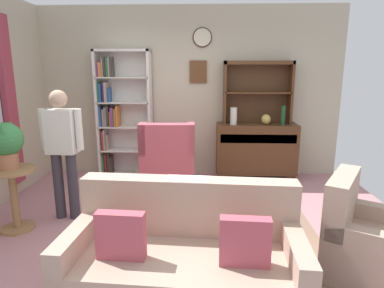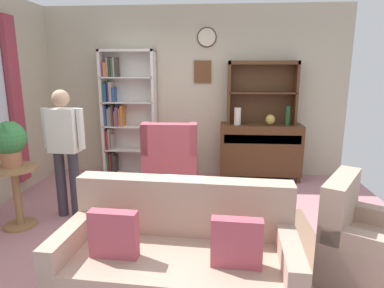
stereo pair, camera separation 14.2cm
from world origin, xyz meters
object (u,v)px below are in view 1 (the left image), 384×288
object	(u,v)px
person_reading	(62,146)
book_stack	(204,198)
plant_stand	(14,193)
sideboard	(256,148)
wingback_chair	(168,166)
vase_tall	(234,116)
couch_floral	(185,261)
coffee_table	(216,209)
bookshelf	(120,113)
sideboard_hutch	(258,84)
bottle_wine	(283,115)
potted_plant_large	(6,142)
vase_round	(266,119)
armchair_floral	(369,244)

from	to	relation	value
person_reading	book_stack	distance (m)	1.79
plant_stand	sideboard	bearing A→B (deg)	33.25
wingback_chair	plant_stand	world-z (taller)	wingback_chair
vase_tall	plant_stand	world-z (taller)	vase_tall
couch_floral	coffee_table	distance (m)	0.95
bookshelf	sideboard	size ratio (longest dim) A/B	1.62
sideboard_hutch	bottle_wine	xyz separation A→B (m)	(0.39, -0.20, -0.49)
sideboard	potted_plant_large	bearing A→B (deg)	-147.49
vase_round	plant_stand	distance (m)	3.68
sideboard	book_stack	world-z (taller)	sideboard
person_reading	book_stack	bearing A→B (deg)	-14.22
vase_tall	plant_stand	distance (m)	3.26
bottle_wine	armchair_floral	distance (m)	2.70
armchair_floral	book_stack	bearing A→B (deg)	157.20
plant_stand	sideboard_hutch	bearing A→B (deg)	34.69
vase_tall	coffee_table	bearing A→B (deg)	-99.50
bookshelf	vase_round	distance (m)	2.40
sideboard	sideboard_hutch	xyz separation A→B (m)	(0.00, 0.11, 1.05)
sideboard	vase_round	distance (m)	0.52
bottle_wine	armchair_floral	world-z (taller)	bottle_wine
vase_tall	armchair_floral	world-z (taller)	vase_tall
couch_floral	book_stack	bearing A→B (deg)	81.31
sideboard_hutch	book_stack	xyz separation A→B (m)	(-0.85, -2.16, -1.11)
vase_tall	coffee_table	distance (m)	2.17
couch_floral	wingback_chair	xyz separation A→B (m)	(-0.39, 2.38, 0.07)
bottle_wine	vase_tall	bearing A→B (deg)	179.34
sideboard	coffee_table	world-z (taller)	sideboard
bottle_wine	potted_plant_large	bearing A→B (deg)	-151.71
armchair_floral	plant_stand	size ratio (longest dim) A/B	1.47
couch_floral	plant_stand	world-z (taller)	couch_floral
bookshelf	couch_floral	distance (m)	3.44
sideboard_hutch	plant_stand	size ratio (longest dim) A/B	1.54
sideboard_hutch	bottle_wine	distance (m)	0.65
potted_plant_large	couch_floral	bearing A→B (deg)	-28.56
sideboard_hutch	coffee_table	size ratio (longest dim) A/B	1.38
coffee_table	vase_tall	bearing A→B (deg)	80.50
plant_stand	coffee_table	world-z (taller)	plant_stand
book_stack	vase_tall	bearing A→B (deg)	76.80
armchair_floral	wingback_chair	xyz separation A→B (m)	(-1.99, 2.02, 0.09)
wingback_chair	potted_plant_large	world-z (taller)	potted_plant_large
bottle_wine	couch_floral	size ratio (longest dim) A/B	0.17
vase_tall	bottle_wine	xyz separation A→B (m)	(0.78, -0.01, 0.02)
bottle_wine	person_reading	world-z (taller)	person_reading
bottle_wine	book_stack	size ratio (longest dim) A/B	1.44
sideboard_hutch	couch_floral	xyz separation A→B (m)	(-1.00, -3.13, -1.25)
armchair_floral	plant_stand	xyz separation A→B (m)	(-3.58, 0.71, 0.15)
bottle_wine	bookshelf	bearing A→B (deg)	176.24
armchair_floral	potted_plant_large	size ratio (longest dim) A/B	2.06
vase_tall	wingback_chair	bearing A→B (deg)	-150.57
armchair_floral	potted_plant_large	distance (m)	3.76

